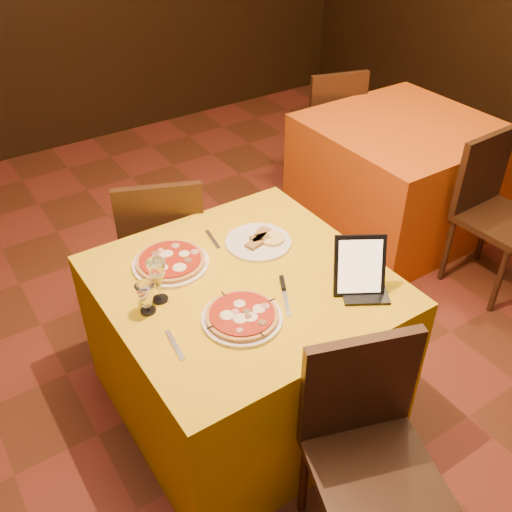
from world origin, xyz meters
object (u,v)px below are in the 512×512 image
chair_side_near (501,220)px  wine_glass (158,281)px  pizza_near (242,317)px  side_table (398,176)px  chair_main_far (163,243)px  main_table (244,344)px  chair_side_far (325,125)px  chair_main_near (374,472)px  water_glass (146,298)px  pizza_far (171,262)px  tablet (360,265)px

chair_side_near → wine_glass: bearing=174.3°
pizza_near → wine_glass: bearing=126.9°
side_table → chair_side_near: chair_side_near is taller
side_table → chair_main_far: size_ratio=1.21×
main_table → chair_side_near: 1.71m
main_table → chair_side_far: chair_side_far is taller
chair_main_near → water_glass: size_ratio=7.00×
chair_main_far → pizza_far: 0.67m
water_glass → main_table: bearing=-5.0°
chair_main_far → wine_glass: size_ratio=4.79×
side_table → water_glass: (-2.11, -0.71, 0.44)m
pizza_far → water_glass: water_glass is taller
chair_main_near → tablet: tablet is taller
main_table → water_glass: (-0.41, 0.04, 0.44)m
chair_side_far → water_glass: 2.61m
chair_main_far → pizza_near: size_ratio=2.96×
main_table → chair_side_near: bearing=-1.8°
wine_glass → chair_side_near: bearing=-3.4°
wine_glass → tablet: (0.68, -0.38, 0.03)m
wine_glass → water_glass: size_ratio=1.46×
chair_side_far → wine_glass: (-2.04, -1.45, 0.39)m
chair_side_near → pizza_far: bearing=168.8°
chair_side_far → pizza_far: 2.32m
pizza_near → water_glass: (-0.27, 0.24, 0.05)m
pizza_near → chair_main_near: bearing=-77.8°
main_table → chair_main_far: chair_main_far is taller
side_table → chair_side_far: chair_side_far is taller
chair_main_near → pizza_near: bearing=121.0°
chair_side_near → pizza_near: 1.87m
chair_side_near → pizza_far: (-1.91, 0.30, 0.31)m
chair_main_far → pizza_near: chair_main_far is taller
main_table → water_glass: size_ratio=8.46×
chair_side_far → chair_main_near: bearing=70.7°
tablet → main_table: bearing=169.8°
chair_main_far → pizza_near: (-0.13, -1.01, 0.31)m
pizza_far → pizza_near: bearing=-81.3°
pizza_near → pizza_far: (-0.07, 0.45, 0.00)m
chair_main_near → pizza_far: 1.14m
chair_side_near → wine_glass: (-2.04, 0.12, 0.39)m
chair_main_far → pizza_far: bearing=92.4°
pizza_far → chair_main_near: bearing=-79.3°
main_table → wine_glass: (-0.34, 0.07, 0.47)m
main_table → chair_main_near: chair_main_near is taller
chair_main_far → wine_glass: bearing=87.7°
chair_main_near → tablet: size_ratio=3.73×
side_table → chair_side_near: size_ratio=1.21×
side_table → chair_main_far: 1.71m
main_table → pizza_near: bearing=-123.5°
pizza_far → chair_main_far: bearing=69.9°
side_table → pizza_far: pizza_far is taller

